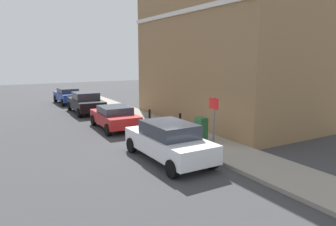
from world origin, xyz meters
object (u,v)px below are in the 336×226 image
Objects in this scene: car_black at (86,102)px; street_sign at (214,117)px; utility_cabinet at (201,131)px; bollard_near_cabinet at (180,122)px; car_blue at (68,95)px; car_white at (169,141)px; bollard_far_kerb at (150,118)px; car_red at (115,117)px.

car_black is 1.93× the size of street_sign.
utility_cabinet is 1.99m from bollard_near_cabinet.
bollard_near_cabinet is at bearing -163.75° from car_black.
utility_cabinet is at bearing -173.27° from car_blue.
car_white is 17.67m from car_blue.
car_blue is (-0.04, 17.67, -0.07)m from car_white.
car_blue is at bearing 97.69° from bollard_far_kerb.
car_black is at bearing 1.79° from car_red.
street_sign is at bearing -100.52° from bollard_near_cabinet.
car_black is (-0.02, 5.96, 0.08)m from car_red.
bollard_far_kerb is (1.58, -1.26, 0.00)m from car_red.
bollard_near_cabinet is (0.10, 1.99, 0.02)m from utility_cabinet.
car_blue is (-0.11, 5.44, -0.06)m from car_black.
car_red is at bearing 179.01° from car_blue.
car_black is at bearing 97.78° from street_sign.
car_blue is 3.84× the size of bollard_far_kerb.
utility_cabinet is (2.32, -11.10, -0.10)m from car_black.
car_white is 4.29× the size of bollard_far_kerb.
utility_cabinet is at bearing -79.50° from bollard_far_kerb.
car_red is 3.46× the size of utility_cabinet.
car_red is at bearing 141.52° from bollard_far_kerb.
car_red reaches higher than bollard_far_kerb.
street_sign is (1.74, -12.74, 0.88)m from car_black.
car_black is 5.44m from car_blue.
car_blue is 12.77m from bollard_far_kerb.
car_black is at bearing 101.79° from utility_cabinet.
car_blue is at bearing 95.82° from street_sign.
car_white is at bearing -179.11° from car_red.
car_black reaches higher than car_red.
bollard_near_cabinet is at bearing -39.43° from car_white.
utility_cabinet is 2.00m from street_sign.
car_red is 5.96m from car_black.
car_blue reaches higher than car_red.
car_red is 7.07m from street_sign.
car_white is at bearing -178.91° from car_black.
car_white reaches higher than car_blue.
car_white is at bearing -108.35° from bollard_far_kerb.
street_sign is at bearing -170.82° from car_black.
car_white is 4.29× the size of bollard_near_cabinet.
car_white is 1.12× the size of car_red.
car_blue is at bearing 2.27° from car_red.
utility_cabinet is 1.11× the size of bollard_near_cabinet.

